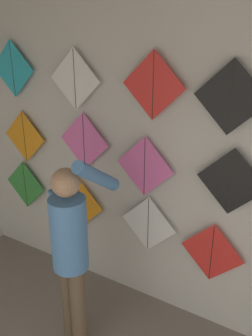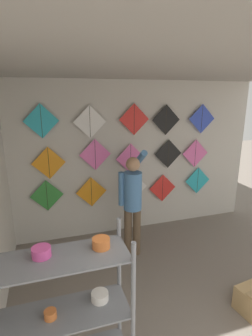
{
  "view_description": "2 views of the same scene",
  "coord_description": "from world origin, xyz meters",
  "px_view_note": "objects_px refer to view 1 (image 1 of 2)",
  "views": [
    {
      "loc": [
        1.42,
        1.45,
        2.67
      ],
      "look_at": [
        -0.04,
        3.83,
        1.49
      ],
      "focal_mm": 40.0,
      "sensor_mm": 36.0,
      "label": 1
    },
    {
      "loc": [
        -1.47,
        -0.33,
        2.54
      ],
      "look_at": [
        -0.16,
        3.83,
        1.33
      ],
      "focal_mm": 28.0,
      "sensor_mm": 36.0,
      "label": 2
    }
  ],
  "objects_px": {
    "kite_1": "(80,203)",
    "kite_11": "(75,80)",
    "shopkeeper": "(71,246)",
    "kite_6": "(84,141)",
    "kite_2": "(148,224)",
    "kite_12": "(153,86)",
    "kite_5": "(25,137)",
    "kite_8": "(231,182)",
    "kite_10": "(13,69)",
    "kite_13": "(231,98)",
    "kite_7": "(145,167)",
    "kite_3": "(212,253)",
    "kite_0": "(25,185)"
  },
  "relations": [
    {
      "from": "shopkeeper",
      "to": "kite_10",
      "type": "height_order",
      "value": "kite_10"
    },
    {
      "from": "kite_7",
      "to": "kite_13",
      "type": "relative_size",
      "value": 1.0
    },
    {
      "from": "kite_10",
      "to": "kite_6",
      "type": "bearing_deg",
      "value": 0.0
    },
    {
      "from": "kite_7",
      "to": "kite_11",
      "type": "height_order",
      "value": "kite_11"
    },
    {
      "from": "kite_0",
      "to": "kite_6",
      "type": "distance_m",
      "value": 1.08
    },
    {
      "from": "kite_5",
      "to": "kite_8",
      "type": "bearing_deg",
      "value": 0.0
    },
    {
      "from": "kite_12",
      "to": "kite_5",
      "type": "bearing_deg",
      "value": 180.0
    },
    {
      "from": "kite_5",
      "to": "kite_11",
      "type": "distance_m",
      "value": 0.97
    },
    {
      "from": "kite_8",
      "to": "kite_13",
      "type": "height_order",
      "value": "kite_13"
    },
    {
      "from": "kite_0",
      "to": "kite_2",
      "type": "bearing_deg",
      "value": 0.0
    },
    {
      "from": "kite_13",
      "to": "kite_10",
      "type": "bearing_deg",
      "value": 180.0
    },
    {
      "from": "kite_6",
      "to": "kite_10",
      "type": "bearing_deg",
      "value": 180.0
    },
    {
      "from": "kite_1",
      "to": "kite_8",
      "type": "bearing_deg",
      "value": 0.0
    },
    {
      "from": "kite_8",
      "to": "kite_3",
      "type": "bearing_deg",
      "value": 180.0
    },
    {
      "from": "kite_3",
      "to": "kite_7",
      "type": "distance_m",
      "value": 0.92
    },
    {
      "from": "kite_5",
      "to": "kite_6",
      "type": "distance_m",
      "value": 0.79
    },
    {
      "from": "kite_2",
      "to": "kite_12",
      "type": "bearing_deg",
      "value": 0.0
    },
    {
      "from": "shopkeeper",
      "to": "kite_7",
      "type": "distance_m",
      "value": 0.91
    },
    {
      "from": "kite_13",
      "to": "kite_6",
      "type": "bearing_deg",
      "value": 180.0
    },
    {
      "from": "kite_2",
      "to": "kite_5",
      "type": "bearing_deg",
      "value": 180.0
    },
    {
      "from": "kite_6",
      "to": "kite_11",
      "type": "relative_size",
      "value": 1.0
    },
    {
      "from": "kite_2",
      "to": "kite_10",
      "type": "bearing_deg",
      "value": 180.0
    },
    {
      "from": "shopkeeper",
      "to": "kite_6",
      "type": "xyz_separation_m",
      "value": [
        -0.43,
        0.76,
        0.56
      ]
    },
    {
      "from": "kite_13",
      "to": "kite_5",
      "type": "bearing_deg",
      "value": 180.0
    },
    {
      "from": "kite_1",
      "to": "kite_12",
      "type": "distance_m",
      "value": 1.5
    },
    {
      "from": "kite_0",
      "to": "kite_3",
      "type": "distance_m",
      "value": 2.17
    },
    {
      "from": "kite_6",
      "to": "kite_11",
      "type": "distance_m",
      "value": 0.57
    },
    {
      "from": "kite_3",
      "to": "shopkeeper",
      "type": "bearing_deg",
      "value": -139.21
    },
    {
      "from": "kite_10",
      "to": "kite_13",
      "type": "distance_m",
      "value": 2.17
    },
    {
      "from": "kite_11",
      "to": "kite_13",
      "type": "relative_size",
      "value": 1.0
    },
    {
      "from": "kite_3",
      "to": "kite_12",
      "type": "height_order",
      "value": "kite_12"
    },
    {
      "from": "kite_0",
      "to": "kite_7",
      "type": "height_order",
      "value": "kite_7"
    },
    {
      "from": "kite_7",
      "to": "kite_8",
      "type": "bearing_deg",
      "value": 0.0
    },
    {
      "from": "shopkeeper",
      "to": "kite_6",
      "type": "distance_m",
      "value": 1.04
    },
    {
      "from": "shopkeeper",
      "to": "kite_1",
      "type": "xyz_separation_m",
      "value": [
        -0.52,
        0.76,
        -0.12
      ]
    },
    {
      "from": "kite_3",
      "to": "kite_10",
      "type": "distance_m",
      "value": 2.55
    },
    {
      "from": "kite_3",
      "to": "kite_13",
      "type": "height_order",
      "value": "kite_13"
    },
    {
      "from": "kite_1",
      "to": "kite_11",
      "type": "bearing_deg",
      "value": 0.0
    },
    {
      "from": "kite_7",
      "to": "kite_0",
      "type": "bearing_deg",
      "value": 180.0
    },
    {
      "from": "kite_6",
      "to": "kite_5",
      "type": "bearing_deg",
      "value": 180.0
    },
    {
      "from": "kite_8",
      "to": "kite_1",
      "type": "bearing_deg",
      "value": 180.0
    },
    {
      "from": "kite_10",
      "to": "kite_11",
      "type": "relative_size",
      "value": 1.0
    },
    {
      "from": "kite_1",
      "to": "kite_6",
      "type": "relative_size",
      "value": 1.0
    },
    {
      "from": "kite_3",
      "to": "kite_5",
      "type": "bearing_deg",
      "value": 180.0
    },
    {
      "from": "shopkeeper",
      "to": "kite_5",
      "type": "relative_size",
      "value": 3.16
    },
    {
      "from": "kite_3",
      "to": "kite_13",
      "type": "bearing_deg",
      "value": 0.0
    },
    {
      "from": "kite_1",
      "to": "kite_12",
      "type": "bearing_deg",
      "value": 0.0
    },
    {
      "from": "kite_8",
      "to": "kite_11",
      "type": "bearing_deg",
      "value": 180.0
    },
    {
      "from": "kite_3",
      "to": "kite_2",
      "type": "bearing_deg",
      "value": 180.0
    },
    {
      "from": "kite_2",
      "to": "kite_10",
      "type": "height_order",
      "value": "kite_10"
    }
  ]
}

